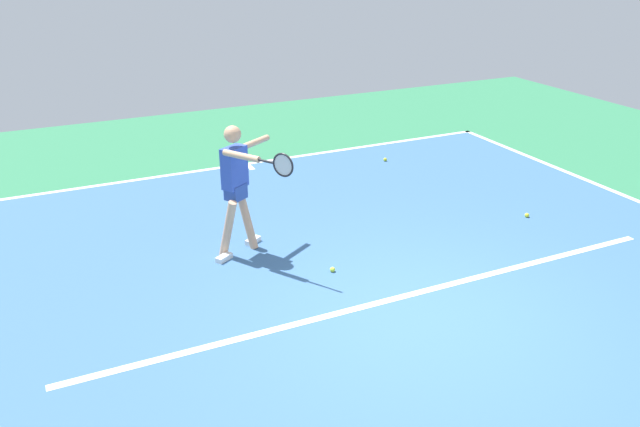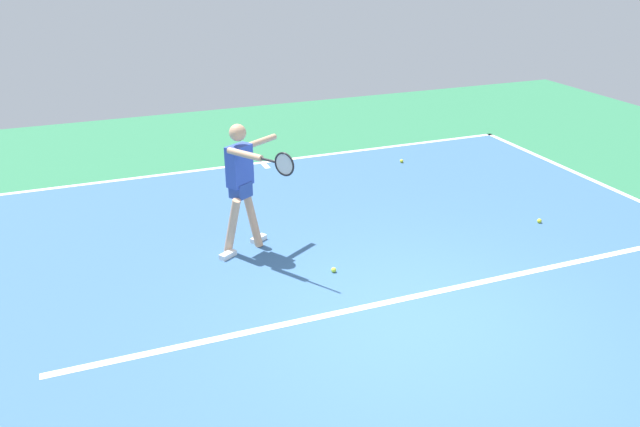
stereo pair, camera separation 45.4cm
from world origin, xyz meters
TOP-DOWN VIEW (x-y plane):
  - ground_plane at (0.00, 0.00)m, footprint 20.03×20.03m
  - court_surface at (0.00, 0.00)m, footprint 10.20×11.62m
  - court_line_baseline_near at (0.00, -5.76)m, footprint 10.20×0.10m
  - court_line_service at (0.00, -0.43)m, footprint 7.65×0.10m
  - court_line_centre_mark at (0.00, -5.56)m, footprint 0.10×0.30m
  - tennis_player at (1.26, -2.35)m, footprint 1.00×1.38m
  - tennis_ball_centre_court at (-3.00, -1.62)m, footprint 0.07×0.07m
  - tennis_ball_near_player at (-2.42, -4.80)m, footprint 0.07×0.07m
  - tennis_ball_by_sideline at (0.40, -1.33)m, footprint 0.07×0.07m

SIDE VIEW (x-z plane):
  - ground_plane at x=0.00m, z-range 0.00..0.00m
  - court_surface at x=0.00m, z-range 0.00..0.00m
  - court_line_baseline_near at x=0.00m, z-range 0.00..0.01m
  - court_line_service at x=0.00m, z-range 0.00..0.01m
  - court_line_centre_mark at x=0.00m, z-range 0.00..0.01m
  - tennis_ball_centre_court at x=-3.00m, z-range 0.00..0.07m
  - tennis_ball_near_player at x=-2.42m, z-range 0.00..0.07m
  - tennis_ball_by_sideline at x=0.40m, z-range 0.00..0.07m
  - tennis_player at x=1.26m, z-range 0.13..1.87m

